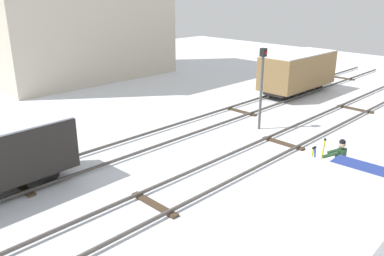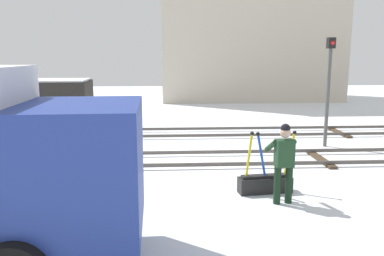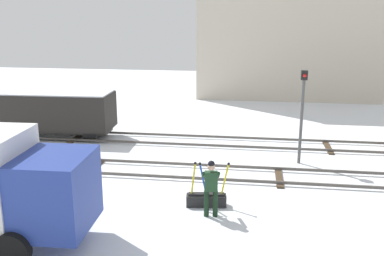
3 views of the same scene
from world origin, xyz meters
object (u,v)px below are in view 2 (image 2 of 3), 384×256
at_px(signal_post, 329,81).
at_px(switch_lever_frame, 265,182).
at_px(freight_car_mid_siding, 21,104).
at_px(rail_worker, 284,159).

bearing_deg(signal_post, switch_lever_frame, -125.42).
xyz_separation_m(switch_lever_frame, freight_car_mid_siding, (-7.91, 6.78, 1.05)).
distance_m(rail_worker, signal_post, 6.18).
bearing_deg(switch_lever_frame, signal_post, 47.80).
bearing_deg(rail_worker, signal_post, 53.16).
distance_m(switch_lever_frame, rail_worker, 1.02).
relative_size(switch_lever_frame, rail_worker, 0.83).
bearing_deg(freight_car_mid_siding, switch_lever_frame, -42.19).
xyz_separation_m(switch_lever_frame, rail_worker, (0.21, -0.68, 0.73)).
xyz_separation_m(signal_post, freight_car_mid_siding, (-11.14, 2.24, -0.99)).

